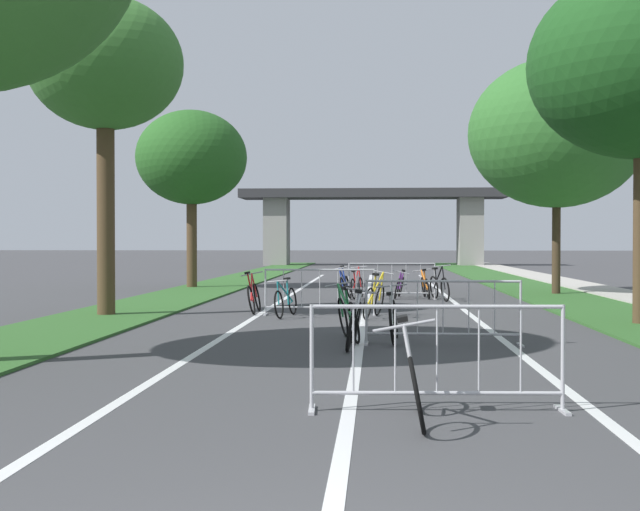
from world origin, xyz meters
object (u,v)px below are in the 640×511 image
object	(u,v)px
bicycle_white_6	(393,320)
bicycle_teal_7	(286,301)
crowd_barrier_third	(320,292)
bicycle_silver_10	(354,324)
bicycle_blue_5	(345,287)
bicycle_yellow_9	(374,300)
crowd_barrier_second	(443,313)
crowd_barrier_nearest	(437,358)
bicycle_green_2	(348,317)
bicycle_silver_0	(414,381)
tree_left_maple_mid	(105,66)
bicycle_red_11	(254,297)
tree_left_oak_mid	(192,158)
bicycle_orange_8	(425,286)
tree_right_pine_near	(557,133)
bicycle_purple_4	(399,286)
bicycle_black_3	(439,287)
crowd_barrier_fourth	(392,281)
bicycle_red_1	(357,286)

from	to	relation	value
bicycle_white_6	bicycle_teal_7	world-z (taller)	bicycle_white_6
crowd_barrier_third	bicycle_silver_10	xyz separation A→B (m)	(0.93, -5.70, -0.14)
bicycle_blue_5	bicycle_yellow_9	distance (m)	5.43
crowd_barrier_second	bicycle_yellow_9	world-z (taller)	crowd_barrier_second
crowd_barrier_nearest	bicycle_green_2	distance (m)	5.90
crowd_barrier_nearest	bicycle_silver_0	xyz separation A→B (m)	(-0.25, -0.52, -0.14)
crowd_barrier_second	bicycle_white_6	bearing A→B (deg)	154.28
bicycle_teal_7	bicycle_yellow_9	bearing A→B (deg)	-174.93
crowd_barrier_nearest	bicycle_silver_10	world-z (taller)	crowd_barrier_nearest
tree_left_maple_mid	bicycle_red_11	distance (m)	6.15
tree_left_oak_mid	bicycle_blue_5	world-z (taller)	tree_left_oak_mid
bicycle_orange_8	bicycle_white_6	bearing A→B (deg)	-99.32
tree_left_oak_mid	bicycle_white_6	xyz separation A→B (m)	(6.84, -15.45, -4.26)
bicycle_yellow_9	tree_left_maple_mid	bearing A→B (deg)	-165.73
bicycle_green_2	bicycle_teal_7	world-z (taller)	bicycle_green_2
bicycle_teal_7	bicycle_orange_8	distance (m)	7.09
bicycle_red_11	crowd_barrier_nearest	bearing A→B (deg)	-73.42
tree_right_pine_near	crowd_barrier_third	bearing A→B (deg)	-132.09
bicycle_green_2	bicycle_teal_7	bearing A→B (deg)	97.27
crowd_barrier_nearest	crowd_barrier_second	distance (m)	5.29
bicycle_blue_5	bicycle_yellow_9	bearing A→B (deg)	103.97
bicycle_silver_0	bicycle_purple_4	distance (m)	16.89
bicycle_orange_8	crowd_barrier_third	bearing A→B (deg)	-118.20
tree_left_maple_mid	bicycle_black_3	bearing A→B (deg)	35.36
crowd_barrier_fourth	tree_left_oak_mid	bearing A→B (deg)	142.96
bicycle_red_11	bicycle_green_2	bearing A→B (deg)	-66.31
crowd_barrier_nearest	bicycle_black_3	bearing A→B (deg)	85.65
bicycle_silver_0	bicycle_yellow_9	distance (m)	10.49
crowd_barrier_second	bicycle_green_2	world-z (taller)	crowd_barrier_second
bicycle_black_3	tree_right_pine_near	bearing A→B (deg)	-159.21
bicycle_red_1	bicycle_teal_7	distance (m)	6.40
crowd_barrier_second	bicycle_white_6	distance (m)	0.89
crowd_barrier_nearest	bicycle_white_6	xyz separation A→B (m)	(-0.32, 5.65, -0.15)
tree_left_maple_mid	bicycle_silver_0	bearing A→B (deg)	-58.75
bicycle_purple_4	bicycle_teal_7	size ratio (longest dim) A/B	1.00
bicycle_silver_0	bicycle_green_2	world-z (taller)	bicycle_silver_0
crowd_barrier_third	bicycle_white_6	xyz separation A→B (m)	(1.55, -4.89, -0.15)
bicycle_red_1	tree_left_oak_mid	bearing A→B (deg)	152.16
crowd_barrier_third	bicycle_white_6	world-z (taller)	crowd_barrier_third
bicycle_silver_0	bicycle_silver_10	world-z (taller)	bicycle_silver_0
bicycle_red_11	bicycle_white_6	bearing A→B (deg)	-60.50
bicycle_teal_7	bicycle_silver_10	bearing A→B (deg)	117.35
bicycle_green_2	bicycle_blue_5	xyz separation A→B (m)	(-0.39, 9.52, -0.01)
tree_left_maple_mid	bicycle_orange_8	size ratio (longest dim) A/B	4.17
bicycle_black_3	bicycle_yellow_9	distance (m)	5.78
crowd_barrier_third	bicycle_teal_7	distance (m)	0.85
bicycle_blue_5	bicycle_silver_0	bearing A→B (deg)	99.63
bicycle_blue_5	bicycle_orange_8	distance (m)	2.51
crowd_barrier_nearest	bicycle_black_3	distance (m)	15.50
bicycle_silver_0	bicycle_white_6	size ratio (longest dim) A/B	0.97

